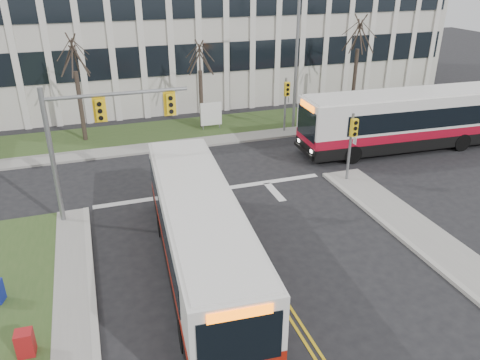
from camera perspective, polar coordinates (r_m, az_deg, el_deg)
name	(u,v)px	position (r m, az deg, el deg)	size (l,w,h in m)	color
ground	(271,283)	(17.71, 3.83, -12.45)	(120.00, 120.00, 0.00)	black
sidewalk_cross	(256,136)	(31.89, 1.96, 5.39)	(44.00, 1.60, 0.14)	#9E9B93
building_lawn	(243,124)	(34.39, 0.33, 6.86)	(44.00, 5.00, 0.12)	#324C20
office_building	(200,21)	(44.47, -4.91, 18.75)	(40.00, 16.00, 12.00)	beige
mast_arm_signal	(90,130)	(21.12, -17.85, 5.87)	(6.11, 0.38, 6.20)	slate
signal_pole_near	(352,138)	(24.98, 13.48, 4.99)	(0.34, 0.39, 3.80)	slate
signal_pole_far	(286,97)	(32.15, 5.63, 9.99)	(0.34, 0.39, 3.80)	slate
streetlight	(294,54)	(32.62, 6.64, 15.01)	(2.15, 0.25, 9.20)	slate
directory_sign	(211,114)	(32.91, -3.55, 8.00)	(1.50, 0.12, 2.00)	slate
tree_left	(73,57)	(31.38, -19.64, 13.98)	(1.80, 1.80, 7.70)	#42352B
tree_mid	(200,59)	(32.57, -4.93, 14.51)	(1.80, 1.80, 6.82)	#42352B
tree_right	(359,35)	(36.91, 14.30, 16.71)	(1.80, 1.80, 8.25)	#42352B
bus_main	(200,236)	(17.45, -4.94, -6.77)	(2.59, 11.95, 3.19)	silver
bus_cross	(406,122)	(31.03, 19.54, 6.72)	(2.89, 13.36, 3.56)	silver
newspaper_box_red	(26,345)	(15.99, -24.68, -17.77)	(0.50, 0.45, 0.95)	maroon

